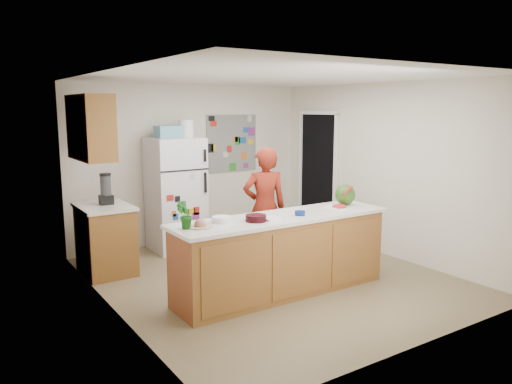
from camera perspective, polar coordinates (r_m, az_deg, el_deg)
floor at (r=6.46m, az=1.76°, el=-9.82°), size 4.00×4.50×0.02m
wall_back at (r=8.10m, az=-7.43°, el=3.22°), size 4.00×0.02×2.50m
wall_left at (r=5.28m, az=-16.34°, el=-0.47°), size 0.02×4.50×2.50m
wall_right at (r=7.49m, az=14.52°, el=2.48°), size 0.02×4.50×2.50m
ceiling at (r=6.11m, az=1.88°, el=13.09°), size 4.00×4.50×0.02m
doorway at (r=8.53m, az=7.13°, el=1.99°), size 0.03×0.85×2.04m
peninsula_base at (r=5.82m, az=3.00°, el=-7.36°), size 2.60×0.62×0.88m
peninsula_top at (r=5.71m, az=3.04°, el=-2.94°), size 2.68×0.70×0.04m
side_counter_base at (r=6.81m, az=-16.80°, el=-5.35°), size 0.60×0.80×0.86m
side_counter_top at (r=6.71m, az=-16.98°, el=-1.63°), size 0.64×0.84×0.04m
upper_cabinets at (r=6.51m, az=-18.40°, el=7.02°), size 0.35×1.00×0.80m
refrigerator at (r=7.62m, az=-9.16°, el=-0.25°), size 0.75×0.70×1.70m
fridge_top_bin at (r=7.48m, az=-10.05°, el=6.79°), size 0.35×0.28×0.18m
photo_collage at (r=8.40m, az=-2.79°, el=5.57°), size 0.95×0.01×0.95m
person at (r=6.71m, az=0.99°, el=-1.79°), size 0.69×0.57×1.63m
blender_appliance at (r=6.74m, az=-16.79°, el=0.24°), size 0.14×0.14×0.38m
cutting_board at (r=6.33m, az=9.84°, el=-1.58°), size 0.45×0.38×0.01m
watermelon at (r=6.36m, az=10.15°, el=-0.31°), size 0.26×0.26×0.26m
watermelon_slice at (r=6.22m, az=9.50°, el=-1.60°), size 0.17×0.17×0.02m
cherry_bowl at (r=5.42m, az=-0.01°, el=-3.00°), size 0.29×0.29×0.07m
white_bowl at (r=5.40m, az=-3.95°, el=-3.13°), size 0.25×0.25×0.06m
cobalt_bowl at (r=5.74m, az=5.04°, el=-2.42°), size 0.15×0.15×0.05m
plate at (r=5.18m, az=-6.41°, el=-3.96°), size 0.29×0.29×0.02m
paper_towel at (r=5.51m, az=1.76°, el=-3.06°), size 0.19×0.17×0.02m
keys at (r=6.14m, az=9.70°, el=-1.91°), size 0.11×0.08×0.01m
potted_plant at (r=5.11m, az=-8.18°, el=-2.63°), size 0.19×0.17×0.29m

